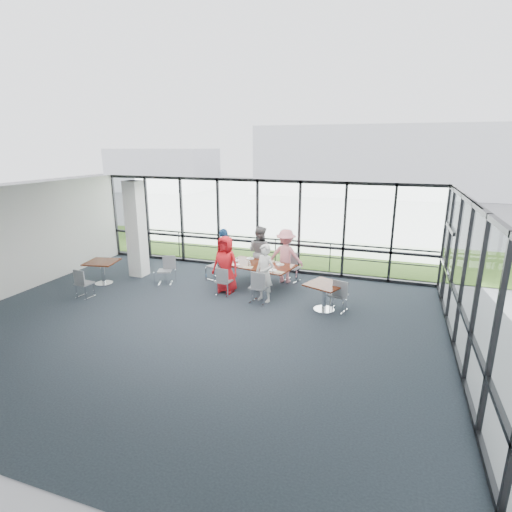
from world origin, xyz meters
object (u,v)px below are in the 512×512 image
(chair_main_end, at_px, (216,266))
(diner_near_right, at_px, (265,273))
(structural_column, at_px, (136,229))
(side_table_right, at_px, (325,288))
(chair_main_nl, at_px, (224,281))
(chair_main_fr, at_px, (292,268))
(main_table, at_px, (259,268))
(diner_far_left, at_px, (260,252))
(side_table_left, at_px, (102,265))
(chair_main_fl, at_px, (261,264))
(chair_main_nr, at_px, (259,287))
(diner_far_right, at_px, (286,256))
(chair_spare_r, at_px, (338,295))
(chair_spare_lb, at_px, (165,271))
(chair_spare_la, at_px, (84,283))
(diner_near_left, at_px, (226,264))
(diner_end, at_px, (224,255))

(chair_main_end, bearing_deg, diner_near_right, 76.25)
(structural_column, xyz_separation_m, side_table_right, (6.52, -0.96, -0.96))
(chair_main_nl, bearing_deg, chair_main_fr, 56.10)
(main_table, height_order, diner_far_left, diner_far_left)
(side_table_left, relative_size, chair_main_fl, 1.25)
(chair_main_nl, relative_size, chair_main_nr, 0.91)
(side_table_right, bearing_deg, diner_far_right, 129.82)
(structural_column, distance_m, side_table_left, 1.60)
(chair_main_nl, distance_m, chair_main_end, 1.46)
(diner_near_right, bearing_deg, diner_far_right, 108.52)
(side_table_left, relative_size, chair_spare_r, 1.20)
(diner_near_right, bearing_deg, side_table_right, 19.00)
(main_table, distance_m, chair_main_fr, 1.26)
(chair_main_nl, distance_m, chair_main_nr, 1.21)
(diner_near_right, distance_m, chair_spare_lb, 3.50)
(chair_spare_la, distance_m, chair_spare_r, 7.27)
(main_table, relative_size, diner_far_left, 1.30)
(chair_main_fl, bearing_deg, chair_main_nl, 84.75)
(chair_spare_r, bearing_deg, side_table_right, -150.91)
(chair_main_fl, distance_m, chair_main_end, 1.54)
(main_table, xyz_separation_m, diner_near_left, (-0.83, -0.68, 0.23))
(diner_end, relative_size, chair_main_nl, 2.06)
(side_table_left, distance_m, chair_main_nl, 4.08)
(chair_main_nr, height_order, chair_main_fr, chair_main_nr)
(chair_spare_lb, bearing_deg, diner_far_right, -179.23)
(chair_spare_r, bearing_deg, chair_main_nr, -159.74)
(diner_end, distance_m, chair_main_nl, 1.44)
(diner_far_right, relative_size, chair_spare_la, 2.03)
(diner_far_right, bearing_deg, main_table, 53.33)
(main_table, bearing_deg, diner_end, 177.54)
(diner_near_right, distance_m, chair_main_fr, 2.01)
(diner_near_right, distance_m, chair_spare_r, 2.12)
(diner_near_left, bearing_deg, structural_column, 178.68)
(diner_near_right, relative_size, chair_main_fr, 1.84)
(structural_column, bearing_deg, chair_main_nr, -12.50)
(side_table_left, relative_size, diner_far_right, 0.61)
(chair_main_nl, bearing_deg, main_table, 56.91)
(structural_column, distance_m, diner_far_left, 4.20)
(diner_end, distance_m, chair_main_fl, 1.35)
(side_table_left, height_order, chair_main_end, chair_main_end)
(diner_near_right, relative_size, chair_main_nl, 1.98)
(chair_main_fl, bearing_deg, chair_spare_lb, 41.61)
(diner_far_left, distance_m, chair_spare_la, 5.46)
(chair_main_fl, bearing_deg, structural_column, 25.46)
(side_table_left, bearing_deg, chair_main_fl, 27.98)
(chair_main_fl, distance_m, chair_spare_la, 5.54)
(diner_near_right, xyz_separation_m, chair_main_end, (-2.10, 1.28, -0.37))
(diner_near_right, height_order, chair_main_end, diner_near_right)
(chair_spare_la, bearing_deg, diner_end, 46.76)
(side_table_left, distance_m, chair_spare_la, 1.21)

